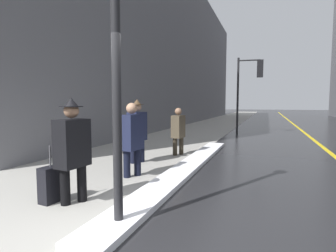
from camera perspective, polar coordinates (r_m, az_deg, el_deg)
name	(u,v)px	position (r m, az deg, el deg)	size (l,w,h in m)	color
ground_plane	(77,245)	(3.48, -19.14, -23.19)	(160.00, 160.00, 0.00)	#232326
sidewalk_slab	(204,128)	(17.87, 7.78, -0.43)	(4.00, 80.00, 0.01)	#9E9B93
road_centre_stripe	(303,131)	(17.52, 27.26, -1.03)	(0.16, 80.00, 0.00)	gold
snow_bank_curb	(187,167)	(6.62, 4.17, -8.93)	(0.58, 8.07, 0.10)	white
building_facade_left	(163,55)	(24.49, -1.15, 15.20)	(6.00, 36.00, 12.09)	slate
lamp_post	(116,23)	(3.55, -11.36, 21.04)	(0.28, 0.28, 4.30)	black
traffic_light_near	(251,79)	(14.70, 17.62, 9.74)	(1.31, 0.39, 4.07)	black
pedestrian_in_fedora	(72,147)	(4.48, -20.08, -4.22)	(0.37, 0.56, 1.72)	black
pedestrian_nearside	(132,136)	(5.82, -7.85, -2.21)	(0.37, 0.56, 1.65)	black
pedestrian_trailing	(137,128)	(7.18, -6.71, -0.51)	(0.37, 0.57, 1.75)	black
pedestrian_in_glasses	(178,129)	(8.26, 2.28, -0.68)	(0.33, 0.71, 1.50)	#2A241B
rolling_suitcase	(51,185)	(4.80, -24.10, -11.57)	(0.26, 0.38, 0.95)	black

